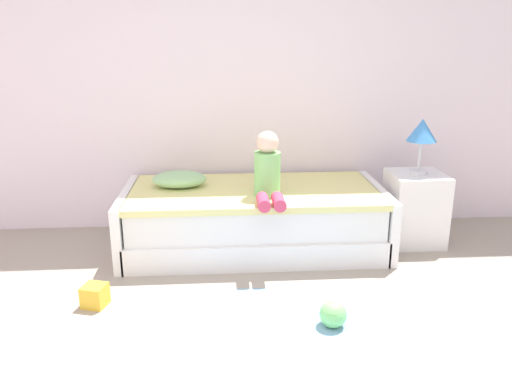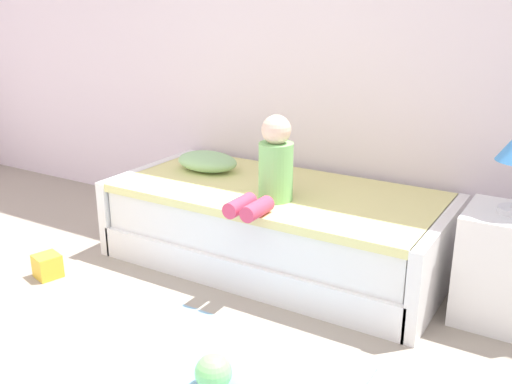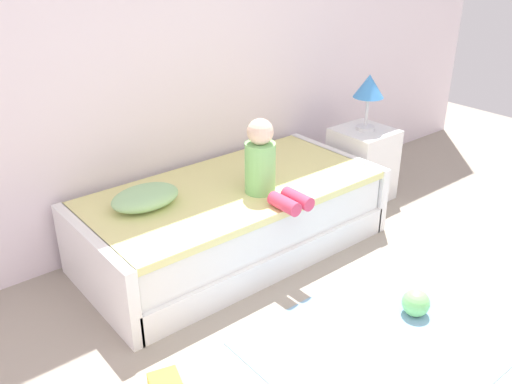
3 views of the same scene
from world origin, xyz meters
TOP-DOWN VIEW (x-y plane):
  - wall_rear at (0.00, 2.60)m, footprint 7.20×0.10m
  - bed at (0.19, 2.00)m, footprint 2.11×1.00m
  - nightstand at (1.54, 2.01)m, footprint 0.44×0.44m
  - table_lamp at (1.54, 2.01)m, footprint 0.24×0.24m
  - child_figure at (0.28, 1.77)m, footprint 0.20×0.51m
  - pillow at (-0.41, 2.10)m, footprint 0.44×0.30m
  - toy_ball at (0.58, 0.74)m, footprint 0.16×0.16m
  - area_rug at (0.35, 0.70)m, footprint 1.60×1.10m
  - toy_block at (-0.91, 1.10)m, footprint 0.18×0.18m

SIDE VIEW (x-z plane):
  - area_rug at x=0.35m, z-range 0.00..0.01m
  - toy_block at x=-0.91m, z-range 0.00..0.14m
  - toy_ball at x=0.58m, z-range 0.00..0.16m
  - bed at x=0.19m, z-range 0.00..0.50m
  - nightstand at x=1.54m, z-range 0.00..0.60m
  - pillow at x=-0.41m, z-range 0.50..0.63m
  - child_figure at x=0.28m, z-range 0.45..0.96m
  - table_lamp at x=1.54m, z-range 0.71..1.16m
  - wall_rear at x=0.00m, z-range 0.00..2.90m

